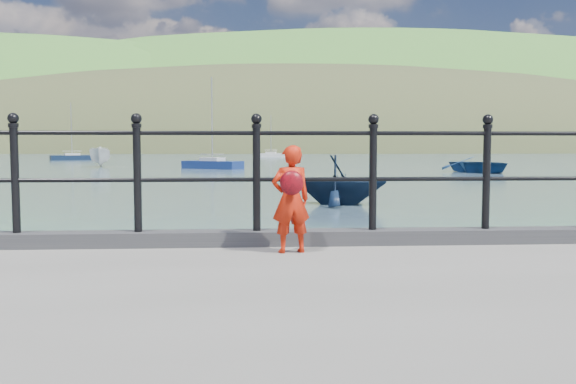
{
  "coord_description": "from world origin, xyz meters",
  "views": [
    {
      "loc": [
        -0.68,
        -6.35,
        2.02
      ],
      "look_at": [
        -0.28,
        -0.2,
        1.55
      ],
      "focal_mm": 38.0,
      "sensor_mm": 36.0,
      "label": 1
    }
  ],
  "objects": [
    {
      "name": "sailboat_port",
      "position": [
        -3.91,
        48.04,
        0.34
      ],
      "size": [
        5.7,
        4.73,
        8.28
      ],
      "rotation": [
        0.0,
        0.0,
        -0.61
      ],
      "color": "navy",
      "rests_on": "ground"
    },
    {
      "name": "kerb",
      "position": [
        0.0,
        -0.15,
        1.07
      ],
      "size": [
        60.0,
        0.3,
        0.15
      ],
      "primitive_type": "cube",
      "color": "#28282B",
      "rests_on": "quay"
    },
    {
      "name": "launch_white",
      "position": [
        -14.95,
        53.37,
        0.98
      ],
      "size": [
        2.76,
        5.32,
        1.96
      ],
      "primitive_type": "imported",
      "rotation": [
        0.0,
        0.0,
        0.18
      ],
      "color": "silver",
      "rests_on": "ground"
    },
    {
      "name": "ground",
      "position": [
        0.0,
        0.0,
        0.0
      ],
      "size": [
        600.0,
        600.0,
        0.0
      ],
      "primitive_type": "plane",
      "color": "#2D4251",
      "rests_on": "ground"
    },
    {
      "name": "sailboat_left",
      "position": [
        -25.84,
        82.34,
        0.34
      ],
      "size": [
        6.08,
        4.18,
        8.37
      ],
      "rotation": [
        0.0,
        0.0,
        0.45
      ],
      "color": "black",
      "rests_on": "ground"
    },
    {
      "name": "launch_blue",
      "position": [
        16.91,
        38.87,
        0.62
      ],
      "size": [
        5.77,
        6.97,
        1.25
      ],
      "primitive_type": "imported",
      "rotation": [
        0.0,
        0.0,
        0.27
      ],
      "color": "navy",
      "rests_on": "ground"
    },
    {
      "name": "railing",
      "position": [
        0.0,
        -0.15,
        1.82
      ],
      "size": [
        18.11,
        0.11,
        1.2
      ],
      "color": "black",
      "rests_on": "kerb"
    },
    {
      "name": "sailboat_deep",
      "position": [
        3.27,
        102.38,
        0.34
      ],
      "size": [
        5.34,
        2.69,
        7.73
      ],
      "rotation": [
        0.0,
        0.0,
        -0.23
      ],
      "color": "silver",
      "rests_on": "ground"
    },
    {
      "name": "far_shore",
      "position": [
        38.34,
        239.41,
        -22.57
      ],
      "size": [
        830.0,
        200.0,
        156.0
      ],
      "color": "#333A21",
      "rests_on": "ground"
    },
    {
      "name": "launch_navy",
      "position": [
        2.44,
        14.43,
        0.86
      ],
      "size": [
        4.1,
        3.87,
        1.71
      ],
      "primitive_type": "imported",
      "rotation": [
        0.0,
        0.0,
        1.16
      ],
      "color": "black",
      "rests_on": "ground"
    },
    {
      "name": "child",
      "position": [
        -0.28,
        -0.62,
        1.52
      ],
      "size": [
        0.42,
        0.34,
        1.02
      ],
      "rotation": [
        0.0,
        0.0,
        3.36
      ],
      "color": "red",
      "rests_on": "quay"
    }
  ]
}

